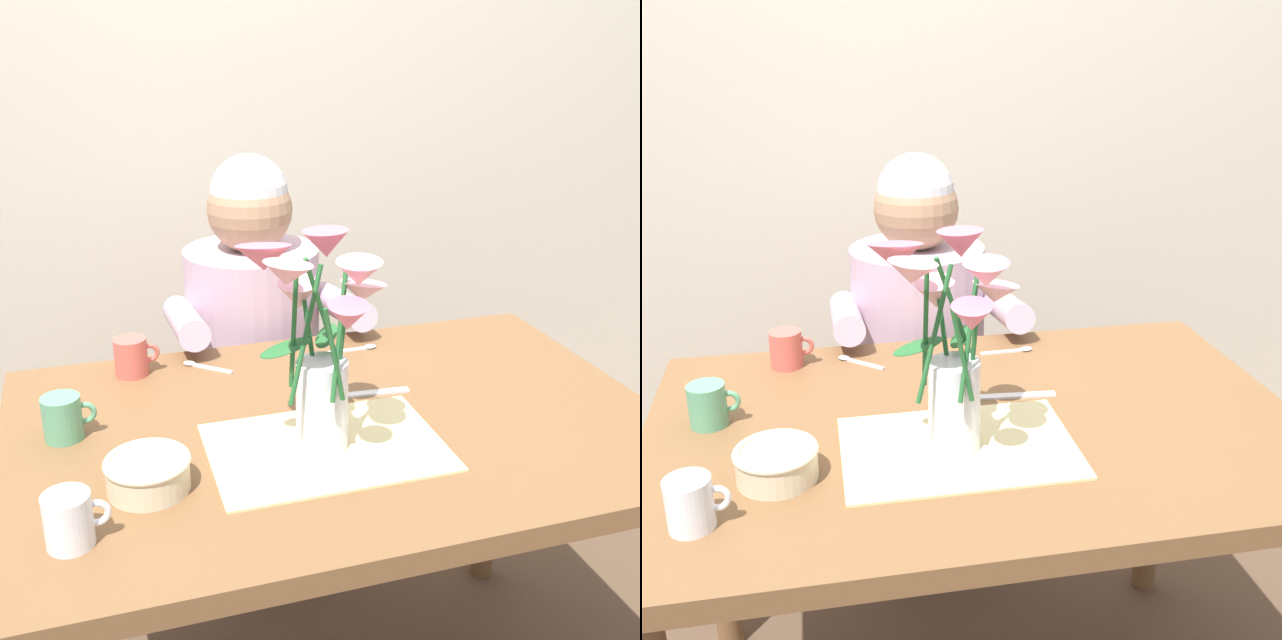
# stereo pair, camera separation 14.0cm
# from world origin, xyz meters

# --- Properties ---
(wood_panel_backdrop) EXTENTS (4.00, 0.10, 2.50)m
(wood_panel_backdrop) POSITION_xyz_m (0.00, 1.05, 1.25)
(wood_panel_backdrop) COLOR beige
(wood_panel_backdrop) RESTS_ON ground_plane
(dining_table) EXTENTS (1.20, 0.80, 0.74)m
(dining_table) POSITION_xyz_m (0.00, 0.00, 0.64)
(dining_table) COLOR brown
(dining_table) RESTS_ON ground_plane
(seated_person) EXTENTS (0.45, 0.47, 1.14)m
(seated_person) POSITION_xyz_m (-0.02, 0.62, 0.56)
(seated_person) COLOR #4C4C56
(seated_person) RESTS_ON ground_plane
(striped_placemat) EXTENTS (0.40, 0.28, 0.00)m
(striped_placemat) POSITION_xyz_m (-0.05, -0.10, 0.74)
(striped_placemat) COLOR beige
(striped_placemat) RESTS_ON dining_table
(flower_vase) EXTENTS (0.26, 0.26, 0.38)m
(flower_vase) POSITION_xyz_m (-0.07, -0.10, 0.95)
(flower_vase) COLOR silver
(flower_vase) RESTS_ON dining_table
(ceramic_bowl) EXTENTS (0.14, 0.14, 0.06)m
(ceramic_bowl) POSITION_xyz_m (-0.36, -0.13, 0.77)
(ceramic_bowl) COLOR beige
(ceramic_bowl) RESTS_ON dining_table
(dinner_knife) EXTENTS (0.19, 0.03, 0.00)m
(dinner_knife) POSITION_xyz_m (0.08, 0.08, 0.74)
(dinner_knife) COLOR silver
(dinner_knife) RESTS_ON dining_table
(coffee_cup) EXTENTS (0.09, 0.07, 0.08)m
(coffee_cup) POSITION_xyz_m (-0.34, 0.31, 0.78)
(coffee_cup) COLOR #CC564C
(coffee_cup) RESTS_ON dining_table
(ceramic_mug) EXTENTS (0.09, 0.07, 0.08)m
(ceramic_mug) POSITION_xyz_m (-0.47, -0.24, 0.78)
(ceramic_mug) COLOR silver
(ceramic_mug) RESTS_ON dining_table
(tea_cup) EXTENTS (0.09, 0.07, 0.08)m
(tea_cup) POSITION_xyz_m (-0.48, 0.08, 0.78)
(tea_cup) COLOR #569970
(tea_cup) RESTS_ON dining_table
(spoon_0) EXTENTS (0.12, 0.02, 0.01)m
(spoon_0) POSITION_xyz_m (0.15, 0.29, 0.74)
(spoon_0) COLOR silver
(spoon_0) RESTS_ON dining_table
(spoon_1) EXTENTS (0.10, 0.09, 0.01)m
(spoon_1) POSITION_xyz_m (-0.21, 0.31, 0.74)
(spoon_1) COLOR silver
(spoon_1) RESTS_ON dining_table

